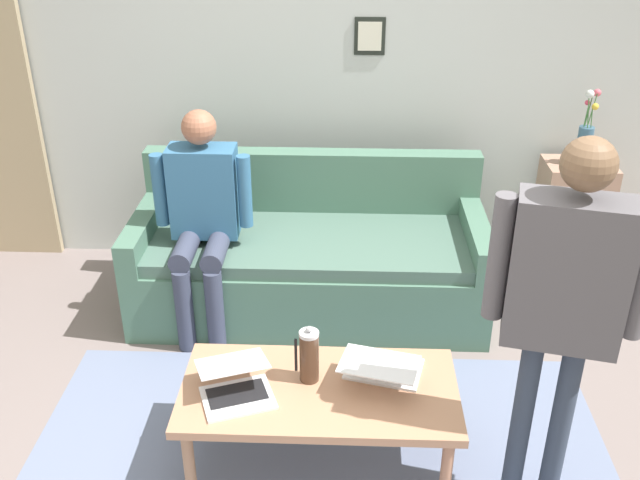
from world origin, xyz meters
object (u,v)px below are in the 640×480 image
laptop_center (236,386)px  person_standing (565,291)px  side_shelf (570,221)px  coffee_table (319,395)px  person_seated (202,211)px  couch (310,260)px  french_press (309,356)px  laptop_left (382,367)px  flower_vase (585,138)px

laptop_center → person_standing: 1.40m
person_standing → side_shelf: bearing=-108.3°
coffee_table → laptop_center: size_ratio=3.02×
laptop_center → person_standing: size_ratio=0.24×
person_seated → couch: bearing=-158.7°
side_shelf → person_standing: (0.64, 1.94, 0.65)m
couch → laptop_center: bearing=80.1°
laptop_center → french_press: (-0.31, -0.12, 0.08)m
laptop_left → person_standing: 0.92m
person_standing → french_press: bearing=-15.5°
side_shelf → flower_vase: (-0.00, 0.00, 0.56)m
side_shelf → coffee_table: bearing=48.4°
french_press → flower_vase: (-1.59, -1.68, 0.42)m
french_press → side_shelf: 2.32m
laptop_left → french_press: bearing=6.1°
couch → laptop_left: size_ratio=4.91×
coffee_table → person_seated: 1.35m
laptop_left → flower_vase: bearing=-127.7°
couch → person_standing: bearing=123.6°
laptop_center → flower_vase: flower_vase is taller
french_press → person_seated: (0.65, -1.04, 0.19)m
side_shelf → person_seated: (2.24, 0.64, 0.33)m
laptop_left → person_seated: (0.97, -1.01, 0.27)m
couch → coffee_table: bearing=94.8°
laptop_center → laptop_left: bearing=-166.6°
french_press → person_standing: size_ratio=0.17×
person_seated → side_shelf: bearing=-164.1°
couch → person_standing: 1.98m
laptop_left → laptop_center: (0.63, 0.15, -0.00)m
laptop_left → person_standing: person_standing is taller
coffee_table → french_press: bearing=-51.4°
side_shelf → person_seated: bearing=15.9°
laptop_left → flower_vase: size_ratio=0.90×
couch → laptop_left: (-0.39, 1.23, 0.15)m
laptop_left → side_shelf: bearing=-127.7°
coffee_table → laptop_center: laptop_center is taller
side_shelf → laptop_left: bearing=52.3°
side_shelf → flower_vase: 0.56m
laptop_left → coffee_table: bearing=18.7°
couch → laptop_center: size_ratio=5.16×
coffee_table → person_standing: 1.15m
laptop_center → flower_vase: size_ratio=0.86×
couch → person_seated: size_ratio=1.61×
french_press → flower_vase: size_ratio=0.60×
laptop_center → person_seated: (0.34, -1.16, 0.27)m
couch → side_shelf: (-1.66, -0.41, 0.09)m
flower_vase → coffee_table: bearing=48.3°
coffee_table → french_press: french_press is taller
side_shelf → person_seated: person_seated is taller
person_seated → laptop_left: bearing=133.9°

